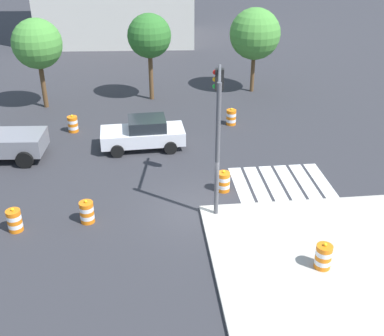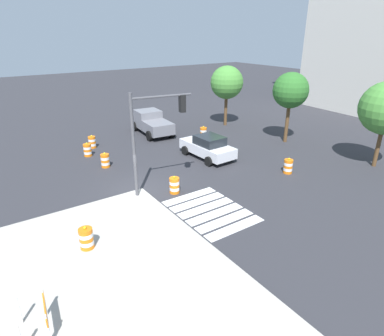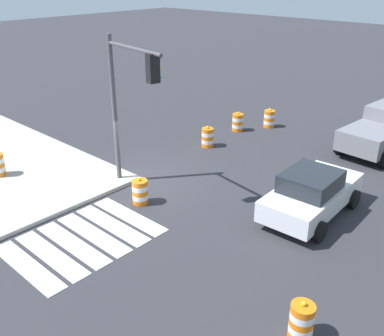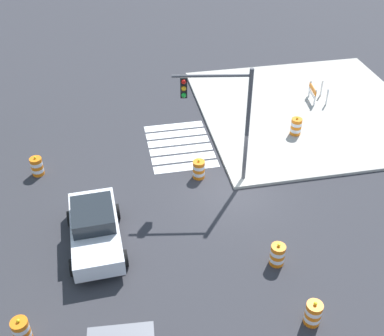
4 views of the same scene
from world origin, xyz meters
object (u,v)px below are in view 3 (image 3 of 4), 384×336
at_px(traffic_barrel_crosswalk_end, 269,119).
at_px(sports_car, 312,193).
at_px(traffic_barrel_median_near, 301,321).
at_px(traffic_barrel_median_far, 208,137).
at_px(traffic_barrel_lane_center, 140,192).
at_px(traffic_light_pole, 129,90).
at_px(traffic_barrel_near_corner, 238,122).

bearing_deg(traffic_barrel_crosswalk_end, sports_car, 42.08).
distance_m(traffic_barrel_median_near, traffic_barrel_median_far, 11.89).
bearing_deg(traffic_barrel_median_near, sports_car, -153.47).
bearing_deg(traffic_barrel_lane_center, traffic_barrel_median_near, 77.02).
relative_size(sports_car, traffic_barrel_crosswalk_end, 4.28).
relative_size(traffic_barrel_crosswalk_end, traffic_light_pole, 0.19).
xyz_separation_m(traffic_barrel_crosswalk_end, traffic_light_pole, (9.66, 0.37, 3.46)).
relative_size(traffic_barrel_near_corner, traffic_barrel_crosswalk_end, 1.00).
relative_size(traffic_barrel_near_corner, traffic_barrel_median_far, 1.00).
xyz_separation_m(sports_car, traffic_barrel_lane_center, (3.39, -4.86, -0.36)).
distance_m(traffic_barrel_median_near, traffic_light_pole, 9.21).
bearing_deg(traffic_barrel_near_corner, traffic_barrel_median_near, 42.86).
bearing_deg(traffic_barrel_crosswalk_end, traffic_barrel_median_far, -7.71).
distance_m(traffic_barrel_crosswalk_end, traffic_barrel_median_near, 14.65).
bearing_deg(sports_car, traffic_barrel_lane_center, -55.07).
height_order(sports_car, traffic_barrel_near_corner, sports_car).
bearing_deg(sports_car, traffic_barrel_near_corner, -126.46).
bearing_deg(traffic_barrel_lane_center, traffic_barrel_median_far, -162.69).
bearing_deg(traffic_barrel_crosswalk_end, traffic_barrel_lane_center, 6.89).
distance_m(traffic_barrel_near_corner, traffic_barrel_median_far, 2.75).
distance_m(sports_car, traffic_barrel_median_near, 5.71).
distance_m(traffic_barrel_crosswalk_end, traffic_light_pole, 10.27).
height_order(sports_car, traffic_barrel_crosswalk_end, sports_car).
relative_size(traffic_barrel_median_near, traffic_barrel_lane_center, 1.00).
bearing_deg(traffic_barrel_median_far, sports_car, 70.13).
height_order(traffic_barrel_crosswalk_end, traffic_barrel_median_near, same).
relative_size(traffic_barrel_crosswalk_end, traffic_barrel_median_far, 1.00).
bearing_deg(traffic_barrel_median_near, traffic_barrel_lane_center, -102.98).
height_order(traffic_barrel_near_corner, traffic_barrel_lane_center, same).
distance_m(sports_car, traffic_barrel_near_corner, 8.66).
xyz_separation_m(traffic_barrel_near_corner, traffic_barrel_median_near, (10.24, 9.50, 0.00)).
bearing_deg(traffic_light_pole, traffic_barrel_median_near, 75.25).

